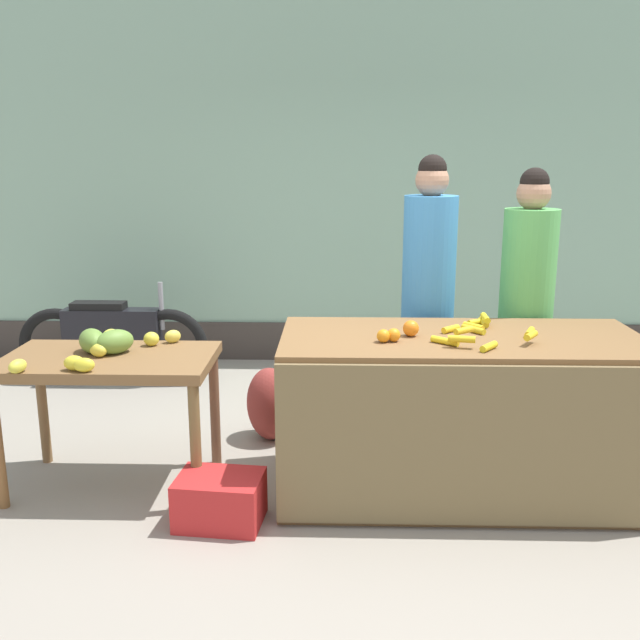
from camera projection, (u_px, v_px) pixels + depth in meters
ground_plane at (376, 487)px, 4.03m from camera, size 24.00×24.00×0.00m
market_wall_back at (364, 188)px, 6.28m from camera, size 9.47×0.23×3.26m
fruit_stall_counter at (459, 415)px, 3.90m from camera, size 2.00×0.91×0.92m
side_table_wooden at (110, 373)px, 3.92m from camera, size 1.18×0.68×0.79m
banana_bunch_pile at (480, 331)px, 3.81m from camera, size 0.61×0.67×0.07m
orange_pile at (400, 332)px, 3.74m from camera, size 0.24×0.21×0.09m
mango_papaya_pile at (103, 344)px, 3.92m from camera, size 0.77×0.73×0.14m
vendor_woman_blue_shirt at (428, 303)px, 4.47m from camera, size 0.34×0.34×1.89m
vendor_woman_green_shirt at (526, 311)px, 4.42m from camera, size 0.34×0.34×1.82m
parked_motorcycle at (112, 338)px, 5.79m from camera, size 1.60×0.18×0.88m
produce_crate at (220, 500)px, 3.61m from camera, size 0.47×0.36×0.26m
produce_sack at (270, 404)px, 4.67m from camera, size 0.45×0.47×0.50m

